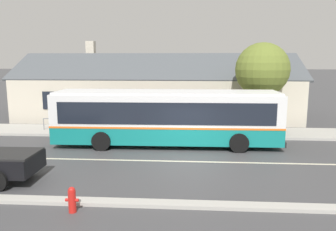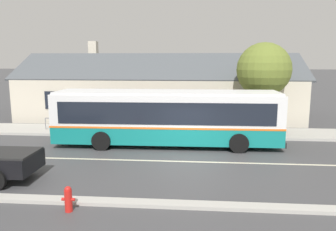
% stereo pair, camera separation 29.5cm
% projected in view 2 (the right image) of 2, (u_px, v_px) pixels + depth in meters
% --- Properties ---
extents(ground_plane, '(300.00, 300.00, 0.00)m').
position_uv_depth(ground_plane, '(187.00, 162.00, 15.30)').
color(ground_plane, '#424244').
extents(sidewalk_far, '(60.00, 3.00, 0.15)m').
position_uv_depth(sidewalk_far, '(189.00, 132.00, 21.18)').
color(sidewalk_far, '#ADAAA3').
rests_on(sidewalk_far, ground).
extents(curb_near, '(60.00, 0.50, 0.12)m').
position_uv_depth(curb_near, '(183.00, 205.00, 10.63)').
color(curb_near, '#ADAAA3').
rests_on(curb_near, ground).
extents(lane_divider_stripe, '(60.00, 0.16, 0.01)m').
position_uv_depth(lane_divider_stripe, '(187.00, 162.00, 15.30)').
color(lane_divider_stripe, beige).
rests_on(lane_divider_stripe, ground).
extents(community_building, '(22.20, 8.56, 6.26)m').
position_uv_depth(community_building, '(161.00, 95.00, 27.55)').
color(community_building, beige).
rests_on(community_building, ground).
extents(transit_bus, '(12.34, 2.90, 3.02)m').
position_uv_depth(transit_bus, '(167.00, 116.00, 17.97)').
color(transit_bus, '#147F7A').
rests_on(transit_bus, ground).
extents(bench_by_building, '(1.87, 0.51, 0.94)m').
position_uv_depth(bench_by_building, '(90.00, 125.00, 20.90)').
color(bench_by_building, '#4C4C4C').
rests_on(bench_by_building, sidewalk_far).
extents(street_tree_primary, '(3.52, 3.52, 5.83)m').
position_uv_depth(street_tree_primary, '(264.00, 70.00, 21.27)').
color(street_tree_primary, '#4C3828').
rests_on(street_tree_primary, ground).
extents(fire_hydrant, '(0.42, 0.24, 0.83)m').
position_uv_depth(fire_hydrant, '(68.00, 199.00, 10.22)').
color(fire_hydrant, red).
rests_on(fire_hydrant, ground).
extents(bus_stop_sign, '(0.36, 0.07, 2.40)m').
position_uv_depth(bus_stop_sign, '(272.00, 112.00, 19.52)').
color(bus_stop_sign, gray).
rests_on(bus_stop_sign, sidewalk_far).
extents(bike_rack, '(1.16, 0.06, 0.78)m').
position_uv_depth(bike_rack, '(53.00, 121.00, 21.56)').
color(bike_rack, slate).
rests_on(bike_rack, sidewalk_far).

